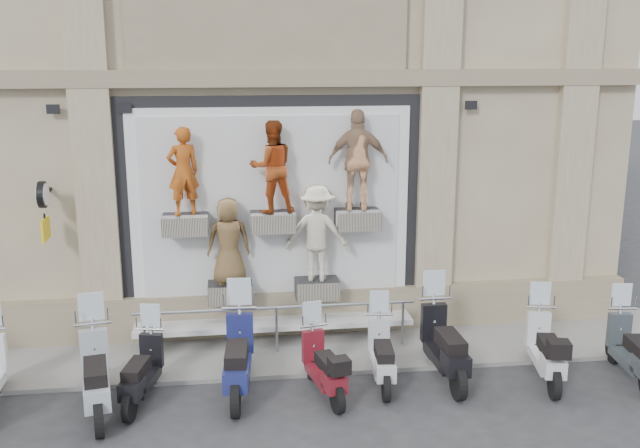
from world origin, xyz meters
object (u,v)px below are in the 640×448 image
Objects in this scene: scooter_e at (238,343)px; scooter_h at (445,331)px; clock_sign_bracket at (44,203)px; scooter_d at (141,359)px; scooter_f at (324,354)px; scooter_c at (95,360)px; scooter_g at (382,343)px; scooter_i at (546,337)px; guard_rail at (277,331)px; scooter_j at (634,338)px.

scooter_h is at bearing 6.02° from scooter_e.
scooter_h is (6.57, -1.77, -1.96)m from clock_sign_bracket.
scooter_d is 1.01× the size of scooter_f.
scooter_e is (3.19, -1.86, -1.95)m from clock_sign_bracket.
scooter_c is 1.22× the size of scooter_f.
scooter_g is at bearing 5.87° from scooter_e.
clock_sign_bracket is at bearing 154.31° from scooter_e.
clock_sign_bracket is at bearing 177.44° from scooter_i.
scooter_d reaches higher than guard_rail.
scooter_j is (1.41, -0.19, -0.01)m from scooter_i.
scooter_c reaches higher than scooter_g.
scooter_f is at bearing -69.25° from guard_rail.
scooter_g is at bearing 13.67° from scooter_d.
clock_sign_bracket reaches higher than scooter_g.
scooter_h is (3.39, 0.09, -0.01)m from scooter_e.
scooter_f is 1.04m from scooter_g.
scooter_d is at bearing -171.93° from scooter_g.
scooter_c is at bearing -176.12° from scooter_h.
scooter_i is at bearing -20.06° from guard_rail.
scooter_g is 0.84× the size of scooter_h.
scooter_f is at bearing -8.96° from scooter_c.
guard_rail is at bearing 171.35° from scooter_i.
scooter_j is at bearing 0.20° from scooter_g.
scooter_f is (2.81, -0.16, -0.01)m from scooter_d.
scooter_d is 4.87m from scooter_h.
scooter_c is at bearing 169.95° from scooter_f.
scooter_h is 1.66m from scooter_i.
scooter_h is at bearing 13.64° from scooter_d.
scooter_d is 3.81m from scooter_g.
scooter_c is at bearing -168.81° from scooter_g.
guard_rail is 1.61m from scooter_e.
scooter_f is (1.33, -0.24, -0.16)m from scooter_e.
guard_rail is at bearing 20.82° from scooter_c.
scooter_e is (2.12, 0.34, 0.01)m from scooter_c.
clock_sign_bracket is 0.49× the size of scooter_h.
scooter_e is 1.15× the size of scooter_j.
scooter_f reaches higher than guard_rail.
scooter_c is (-2.83, -1.73, 0.37)m from guard_rail.
scooter_e reaches higher than scooter_c.
scooter_e reaches higher than scooter_i.
scooter_c is 4.47m from scooter_g.
scooter_i reaches higher than scooter_d.
scooter_g is (1.62, -1.34, 0.24)m from guard_rail.
scooter_j is at bearing -13.29° from scooter_f.
scooter_h is 3.09m from scooter_j.
scooter_g is at bearing -5.61° from scooter_c.
scooter_d is at bearing -48.51° from clock_sign_bracket.
scooter_c is at bearing -173.12° from scooter_j.
scooter_c is at bearing -148.55° from guard_rail.
clock_sign_bracket is 0.55× the size of scooter_i.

